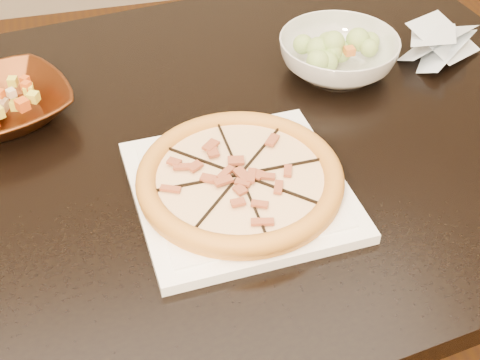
# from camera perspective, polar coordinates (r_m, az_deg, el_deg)

# --- Properties ---
(dining_table) EXTENTS (1.65, 1.19, 0.75)m
(dining_table) POSITION_cam_1_polar(r_m,az_deg,el_deg) (1.17, -6.03, -0.75)
(dining_table) COLOR black
(dining_table) RESTS_ON floor
(plate) EXTENTS (0.33, 0.33, 0.02)m
(plate) POSITION_cam_1_polar(r_m,az_deg,el_deg) (1.02, 0.00, -0.82)
(plate) COLOR white
(plate) RESTS_ON dining_table
(pizza) EXTENTS (0.31, 0.31, 0.03)m
(pizza) POSITION_cam_1_polar(r_m,az_deg,el_deg) (1.00, -0.00, 0.17)
(pizza) COLOR orange
(pizza) RESTS_ON plate
(bronze_bowl) EXTENTS (0.29, 0.29, 0.05)m
(bronze_bowl) POSITION_cam_1_polar(r_m,az_deg,el_deg) (1.23, -19.48, 6.00)
(bronze_bowl) COLOR #552910
(bronze_bowl) RESTS_ON dining_table
(salad_bowl) EXTENTS (0.29, 0.29, 0.07)m
(salad_bowl) POSITION_cam_1_polar(r_m,az_deg,el_deg) (1.29, 8.37, 10.49)
(salad_bowl) COLOR silver
(salad_bowl) RESTS_ON dining_table
(salad) EXTENTS (0.12, 0.10, 0.04)m
(salad) POSITION_cam_1_polar(r_m,az_deg,el_deg) (1.27, 8.61, 12.52)
(salad) COLOR #93B45E
(salad) RESTS_ON salad_bowl
(cling_film) EXTENTS (0.17, 0.15, 0.05)m
(cling_film) POSITION_cam_1_polar(r_m,az_deg,el_deg) (1.39, 16.66, 11.02)
(cling_film) COLOR white
(cling_film) RESTS_ON dining_table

